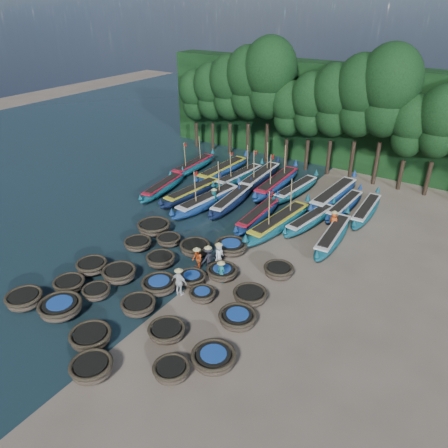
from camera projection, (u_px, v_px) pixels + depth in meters
The scene contains 63 objects.
ground at pixel (212, 267), 28.83m from camera, with size 120.00×120.00×0.00m, color #7E6E5C.
foliage_wall at pixel (344, 117), 43.83m from camera, with size 40.00×3.00×10.00m, color black.
coracle_0 at pixel (24, 299), 25.03m from camera, with size 2.29×2.29×0.81m.
coracle_1 at pixel (61, 307), 24.38m from camera, with size 2.46×2.46×0.82m.
coracle_2 at pixel (91, 337), 22.36m from camera, with size 2.18×2.18×0.74m.
coracle_3 at pixel (92, 368), 20.47m from camera, with size 2.17×2.17×0.79m.
coracle_4 at pixel (171, 370), 20.42m from camera, with size 1.86×1.86×0.70m.
coracle_5 at pixel (69, 284), 26.41m from camera, with size 2.00×2.00×0.72m.
coracle_6 at pixel (97, 292), 25.81m from camera, with size 1.83×1.83×0.66m.
coracle_7 at pixel (138, 305), 24.60m from camera, with size 2.06×2.06×0.75m.
coracle_8 at pixel (167, 331), 22.82m from camera, with size 2.23×2.23×0.65m.
coracle_9 at pixel (214, 358), 21.03m from camera, with size 2.39×2.39×0.77m.
coracle_10 at pixel (92, 266), 28.11m from camera, with size 2.01×2.01×0.77m.
coracle_11 at pixel (119, 274), 27.30m from camera, with size 2.18×2.18×0.83m.
coracle_12 at pixel (159, 285), 26.33m from camera, with size 2.18×2.18×0.75m.
coracle_13 at pixel (202, 294), 25.59m from camera, with size 1.61×1.61×0.64m.
coracle_14 at pixel (238, 318), 23.65m from camera, with size 2.32×2.32×0.74m.
coracle_15 at pixel (138, 244), 30.72m from camera, with size 1.95×1.95×0.68m.
coracle_16 at pixel (161, 260), 28.79m from camera, with size 1.94×1.94×0.77m.
coracle_17 at pixel (192, 278), 27.02m from camera, with size 1.99×1.99×0.66m.
coracle_18 at pixel (222, 272), 27.59m from camera, with size 2.01×2.01×0.69m.
coracle_19 at pixel (250, 296), 25.43m from camera, with size 2.36×2.36×0.72m.
coracle_20 at pixel (154, 227), 32.72m from camera, with size 3.09×3.09×0.82m.
coracle_21 at pixel (169, 240), 31.17m from camera, with size 2.05×2.05×0.68m.
coracle_22 at pixel (195, 248), 30.05m from camera, with size 2.42×2.42×0.83m.
coracle_23 at pixel (231, 247), 30.28m from camera, with size 2.49×2.49×0.75m.
coracle_24 at pixel (278, 271), 27.67m from camera, with size 2.07×2.07×0.76m.
long_boat_1 at pixel (163, 187), 39.40m from camera, with size 2.33×7.39×1.31m.
long_boat_2 at pixel (193, 192), 38.26m from camera, with size 2.25×8.01×1.42m.
long_boat_3 at pixel (208, 201), 36.61m from camera, with size 2.57×8.73×3.74m.
long_boat_4 at pixel (232, 200), 36.82m from camera, with size 2.04×7.86×1.39m.
long_boat_5 at pixel (258, 215), 34.37m from camera, with size 1.63×7.58×1.34m.
long_boat_6 at pixel (279, 223), 33.07m from camera, with size 2.50×8.95×3.82m.
long_boat_7 at pixel (311, 220), 33.74m from camera, with size 2.40×7.22×1.29m.
long_boat_8 at pixel (333, 236), 31.45m from camera, with size 1.92×7.84×1.38m.
long_boat_9 at pixel (193, 166), 44.06m from camera, with size 1.66×7.86×3.34m.
long_boat_10 at pixel (223, 170), 42.81m from camera, with size 1.88×8.88×1.56m.
long_boat_11 at pixel (239, 177), 41.50m from camera, with size 2.18×7.97×3.40m.
long_boat_12 at pixel (260, 177), 41.26m from camera, with size 1.96×8.67×3.69m.
long_boat_13 at pixel (277, 183), 39.86m from camera, with size 1.93×9.17×3.90m.
long_boat_14 at pixel (296, 189), 38.86m from camera, with size 2.10×7.69×1.36m.
long_boat_15 at pixel (334, 195), 37.56m from camera, with size 2.21×9.21×1.62m.
long_boat_16 at pixel (344, 206), 35.93m from camera, with size 1.60×7.40×1.30m.
long_boat_17 at pixel (366, 210), 35.16m from camera, with size 1.59×7.49×1.32m.
fisherman_0 at pixel (219, 253), 28.73m from camera, with size 0.52×0.77×1.77m.
fisherman_1 at pixel (221, 271), 26.86m from camera, with size 0.57×0.52×1.70m.
fisherman_2 at pixel (197, 258), 28.16m from camera, with size 0.98×0.95×1.79m.
fisherman_3 at pixel (208, 258), 28.21m from camera, with size 0.92×1.22×1.88m.
fisherman_4 at pixel (179, 281), 25.75m from camera, with size 1.08×0.52×1.99m.
fisherman_5 at pixel (214, 198), 36.51m from camera, with size 1.53×1.20×1.82m.
fisherman_6 at pixel (334, 221), 32.66m from camera, with size 0.96×0.80×1.88m.
tree_0 at pixel (195, 95), 48.54m from camera, with size 3.68×3.68×8.68m.
tree_1 at pixel (212, 91), 47.11m from camera, with size 4.09×4.09×9.65m.
tree_2 at pixel (230, 87), 45.68m from camera, with size 4.51×4.51×10.63m.
tree_3 at pixel (249, 82), 44.25m from camera, with size 4.92×4.92×11.60m.
tree_4 at pixel (270, 77), 42.82m from camera, with size 5.34×5.34×12.58m.
tree_5 at pixel (289, 108), 42.97m from camera, with size 3.68×3.68×8.68m.
tree_6 at pixel (311, 104), 41.54m from camera, with size 4.09×4.09×9.65m.
tree_7 at pixel (335, 100), 40.11m from camera, with size 4.51×4.51×10.63m.
tree_8 at pixel (361, 95), 38.68m from camera, with size 4.92×4.92×11.60m.
tree_9 at pixel (389, 90), 37.25m from camera, with size 5.34×5.34×12.58m.
tree_10 at pixel (411, 125), 37.41m from camera, with size 3.68×3.68×8.68m.
tree_11 at pixel (441, 121), 35.97m from camera, with size 4.09×4.09×9.65m.
Camera 1 is at (13.89, -19.74, 16.04)m, focal length 35.00 mm.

